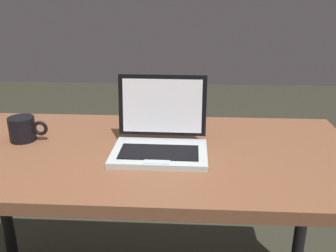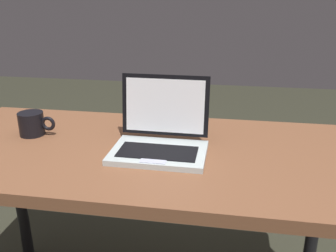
% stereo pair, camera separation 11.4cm
% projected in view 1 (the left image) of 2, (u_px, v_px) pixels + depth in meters
% --- Properties ---
extents(desk, '(1.43, 0.68, 0.76)m').
position_uv_depth(desk, '(140.00, 172.00, 1.22)').
color(desk, brown).
rests_on(desk, ground).
extents(laptop_front, '(0.30, 0.24, 0.23)m').
position_uv_depth(laptop_front, '(160.00, 138.00, 1.16)').
color(laptop_front, silver).
rests_on(laptop_front, desk).
extents(coffee_mug, '(0.13, 0.09, 0.08)m').
position_uv_depth(coffee_mug, '(23.00, 129.00, 1.25)').
color(coffee_mug, black).
rests_on(coffee_mug, desk).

